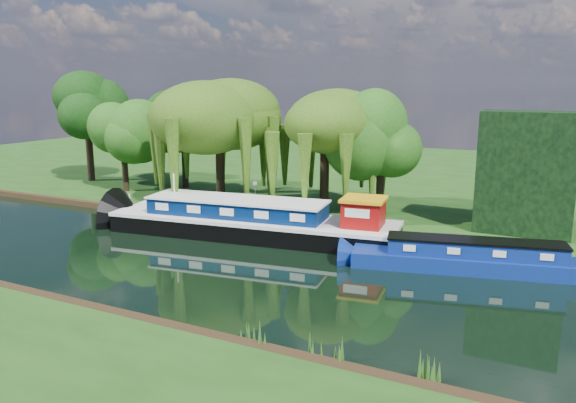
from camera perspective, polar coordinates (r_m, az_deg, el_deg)
The scene contains 15 objects.
ground at distance 34.74m, azimuth -12.77°, elevation -5.47°, with size 120.00×120.00×0.00m, color black.
far_bank at distance 63.92m, azimuth 6.87°, elevation 2.92°, with size 120.00×52.00×0.45m, color #183E11.
dutch_barge at distance 38.00m, azimuth -3.46°, elevation -2.06°, with size 20.16×6.98×4.17m.
narrowboat at distance 32.81m, azimuth 18.39°, elevation -5.57°, with size 13.55×5.27×1.95m.
red_dinghy at distance 45.49m, azimuth -15.78°, elevation -1.47°, with size 1.95×2.74×0.57m, color maroon.
willow_left at distance 45.26m, azimuth -7.03°, elevation 8.36°, with size 8.02×8.02×9.61m.
willow_right at distance 42.33m, azimuth 3.79°, elevation 7.06°, with size 6.94×6.94×8.46m.
tree_far_left at distance 53.28m, azimuth -16.44°, elevation 6.90°, with size 4.98×4.98×8.02m.
tree_far_back at distance 60.03m, azimuth -19.76°, elevation 8.49°, with size 5.83×5.83×9.81m.
tree_far_mid at distance 53.67m, azimuth -10.57°, elevation 7.48°, with size 5.08×5.08×8.32m.
tree_far_right at distance 41.68m, azimuth 9.48°, elevation 5.96°, with size 4.91×4.91×8.03m.
conifer_hedge at distance 39.90m, azimuth 23.07°, elevation 2.68°, with size 6.00×3.00×8.00m, color black.
lamppost at distance 42.26m, azimuth -3.36°, elevation 1.31°, with size 0.36×0.36×2.56m.
mooring_posts at distance 41.32m, azimuth -6.00°, elevation -1.07°, with size 19.16×0.16×1.00m.
reeds_near at distance 24.94m, azimuth -11.57°, elevation -11.18°, with size 33.70×1.50×1.10m.
Camera 1 is at (21.34, -25.41, 10.29)m, focal length 35.00 mm.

